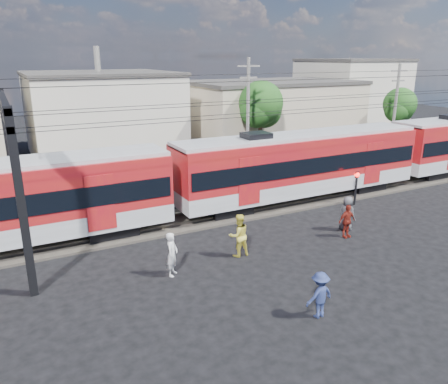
# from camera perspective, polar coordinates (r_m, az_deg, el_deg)

# --- Properties ---
(ground) EXTENTS (120.00, 120.00, 0.00)m
(ground) POSITION_cam_1_polar(r_m,az_deg,el_deg) (18.48, 10.60, -10.60)
(ground) COLOR black
(ground) RESTS_ON ground
(track_bed) EXTENTS (70.00, 3.40, 0.12)m
(track_bed) POSITION_cam_1_polar(r_m,az_deg,el_deg) (24.65, -0.81, -2.86)
(track_bed) COLOR #2D2823
(track_bed) RESTS_ON ground
(rail_near) EXTENTS (70.00, 0.12, 0.12)m
(rail_near) POSITION_cam_1_polar(r_m,az_deg,el_deg) (23.98, -0.01, -3.14)
(rail_near) COLOR #59544C
(rail_near) RESTS_ON track_bed
(rail_far) EXTENTS (70.00, 0.12, 0.12)m
(rail_far) POSITION_cam_1_polar(r_m,az_deg,el_deg) (25.24, -1.58, -2.08)
(rail_far) COLOR #59544C
(rail_far) RESTS_ON track_bed
(commuter_train) EXTENTS (50.30, 3.08, 4.17)m
(commuter_train) POSITION_cam_1_polar(r_m,az_deg,el_deg) (26.99, 10.34, 3.84)
(commuter_train) COLOR black
(commuter_train) RESTS_ON ground
(catenary) EXTENTS (70.00, 9.30, 7.52)m
(catenary) POSITION_cam_1_polar(r_m,az_deg,el_deg) (21.04, -22.58, 6.63)
(catenary) COLOR black
(catenary) RESTS_ON ground
(building_midwest) EXTENTS (12.24, 12.24, 7.30)m
(building_midwest) POSITION_cam_1_polar(r_m,az_deg,el_deg) (40.85, -15.69, 9.78)
(building_midwest) COLOR #B8B2A1
(building_midwest) RESTS_ON ground
(building_mideast) EXTENTS (16.32, 10.20, 6.30)m
(building_mideast) POSITION_cam_1_polar(r_m,az_deg,el_deg) (44.37, 6.17, 10.21)
(building_mideast) COLOR tan
(building_mideast) RESTS_ON ground
(building_east) EXTENTS (10.20, 10.20, 8.30)m
(building_east) POSITION_cam_1_polar(r_m,az_deg,el_deg) (56.09, 16.16, 12.14)
(building_east) COLOR #B8B2A1
(building_east) RESTS_ON ground
(utility_pole_mid) EXTENTS (1.80, 0.24, 8.50)m
(utility_pole_mid) POSITION_cam_1_polar(r_m,az_deg,el_deg) (32.41, 3.13, 10.15)
(utility_pole_mid) COLOR slate
(utility_pole_mid) RESTS_ON ground
(utility_pole_east) EXTENTS (1.80, 0.24, 8.00)m
(utility_pole_east) POSITION_cam_1_polar(r_m,az_deg,el_deg) (40.65, 21.44, 10.09)
(utility_pole_east) COLOR slate
(utility_pole_east) RESTS_ON ground
(tree_near) EXTENTS (3.82, 3.64, 6.72)m
(tree_near) POSITION_cam_1_polar(r_m,az_deg,el_deg) (36.67, 5.01, 11.14)
(tree_near) COLOR #382619
(tree_near) RESTS_ON ground
(tree_far) EXTENTS (3.36, 3.12, 5.76)m
(tree_far) POSITION_cam_1_polar(r_m,az_deg,el_deg) (45.84, 22.03, 10.35)
(tree_far) COLOR #382619
(tree_far) RESTS_ON ground
(pedestrian_a) EXTENTS (0.77, 0.80, 1.84)m
(pedestrian_a) POSITION_cam_1_polar(r_m,az_deg,el_deg) (17.91, -6.80, -8.06)
(pedestrian_a) COLOR silver
(pedestrian_a) RESTS_ON ground
(pedestrian_b) EXTENTS (0.96, 0.75, 1.96)m
(pedestrian_b) POSITION_cam_1_polar(r_m,az_deg,el_deg) (19.42, 1.93, -5.66)
(pedestrian_b) COLOR #DACC44
(pedestrian_b) RESTS_ON ground
(pedestrian_c) EXTENTS (1.12, 0.70, 1.66)m
(pedestrian_c) POSITION_cam_1_polar(r_m,az_deg,el_deg) (15.52, 12.38, -12.98)
(pedestrian_c) COLOR navy
(pedestrian_c) RESTS_ON ground
(pedestrian_d) EXTENTS (0.98, 0.41, 1.68)m
(pedestrian_d) POSITION_cam_1_polar(r_m,az_deg,el_deg) (22.24, 15.76, -3.68)
(pedestrian_d) COLOR maroon
(pedestrian_d) RESTS_ON ground
(pedestrian_e) EXTENTS (0.79, 1.00, 1.81)m
(pedestrian_e) POSITION_cam_1_polar(r_m,az_deg,el_deg) (23.11, 15.77, -2.71)
(pedestrian_e) COLOR #47474C
(pedestrian_e) RESTS_ON ground
(car_silver) EXTENTS (4.31, 1.89, 1.45)m
(car_silver) POSITION_cam_1_polar(r_m,az_deg,el_deg) (42.92, 23.59, 5.34)
(car_silver) COLOR #B8BAC0
(car_silver) RESTS_ON ground
(car_white) EXTENTS (4.11, 1.45, 1.35)m
(car_white) POSITION_cam_1_polar(r_m,az_deg,el_deg) (44.35, 25.87, 5.34)
(car_white) COLOR white
(car_white) RESTS_ON ground
(crossing_signal) EXTENTS (0.30, 0.30, 2.06)m
(crossing_signal) POSITION_cam_1_polar(r_m,az_deg,el_deg) (27.06, 16.90, 1.26)
(crossing_signal) COLOR black
(crossing_signal) RESTS_ON ground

